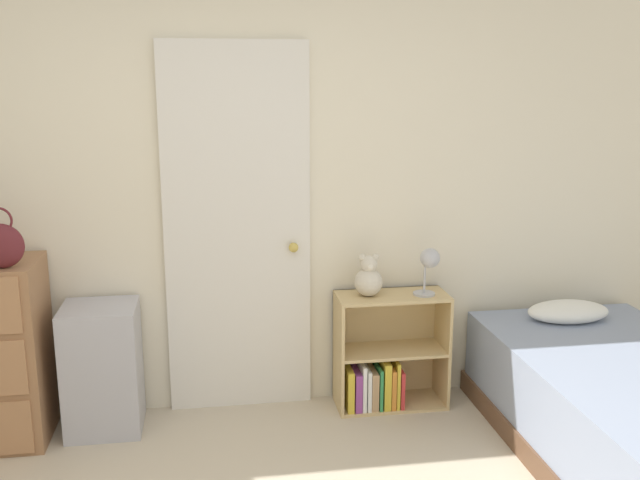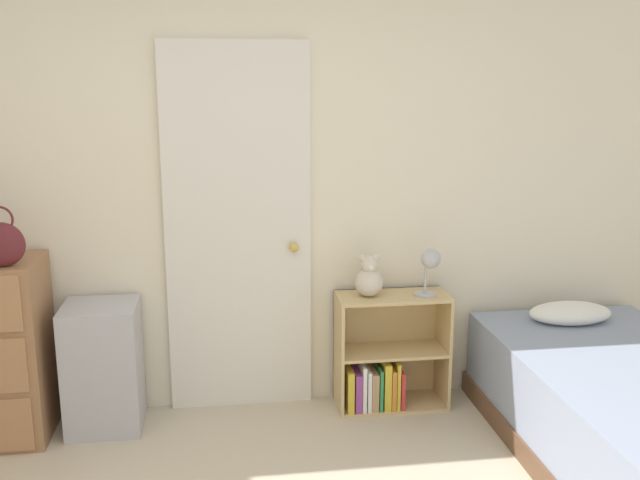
{
  "view_description": "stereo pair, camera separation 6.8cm",
  "coord_description": "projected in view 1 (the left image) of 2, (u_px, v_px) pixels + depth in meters",
  "views": [
    {
      "loc": [
        -0.04,
        -1.93,
        1.88
      ],
      "look_at": [
        0.55,
        1.77,
        1.03
      ],
      "focal_mm": 40.0,
      "sensor_mm": 36.0,
      "label": 1
    },
    {
      "loc": [
        0.03,
        -1.94,
        1.88
      ],
      "look_at": [
        0.55,
        1.77,
        1.03
      ],
      "focal_mm": 40.0,
      "sensor_mm": 36.0,
      "label": 2
    }
  ],
  "objects": [
    {
      "name": "desk_lamp",
      "position": [
        429.0,
        263.0,
        4.01
      ],
      "size": [
        0.14,
        0.14,
        0.28
      ],
      "color": "#B2B2B7",
      "rests_on": "bookshelf"
    },
    {
      "name": "wall_back",
      "position": [
        216.0,
        190.0,
        3.97
      ],
      "size": [
        10.0,
        0.06,
        2.55
      ],
      "color": "beige",
      "rests_on": "ground_plane"
    },
    {
      "name": "bed",
      "position": [
        628.0,
        410.0,
        3.57
      ],
      "size": [
        1.07,
        1.86,
        0.62
      ],
      "color": "brown",
      "rests_on": "ground_plane"
    },
    {
      "name": "bookshelf",
      "position": [
        382.0,
        364.0,
        4.15
      ],
      "size": [
        0.64,
        0.29,
        0.68
      ],
      "color": "tan",
      "rests_on": "ground_plane"
    },
    {
      "name": "door_closed",
      "position": [
        238.0,
        232.0,
        3.99
      ],
      "size": [
        0.81,
        0.09,
        2.08
      ],
      "color": "silver",
      "rests_on": "ground_plane"
    },
    {
      "name": "teddy_bear",
      "position": [
        369.0,
        278.0,
        4.02
      ],
      "size": [
        0.16,
        0.16,
        0.25
      ],
      "color": "beige",
      "rests_on": "bookshelf"
    },
    {
      "name": "handbag",
      "position": [
        1.0,
        245.0,
        3.46
      ],
      "size": [
        0.22,
        0.1,
        0.31
      ],
      "color": "#591E23",
      "rests_on": "dresser"
    },
    {
      "name": "storage_bin",
      "position": [
        103.0,
        368.0,
        3.85
      ],
      "size": [
        0.39,
        0.37,
        0.7
      ],
      "color": "#ADADB7",
      "rests_on": "ground_plane"
    }
  ]
}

